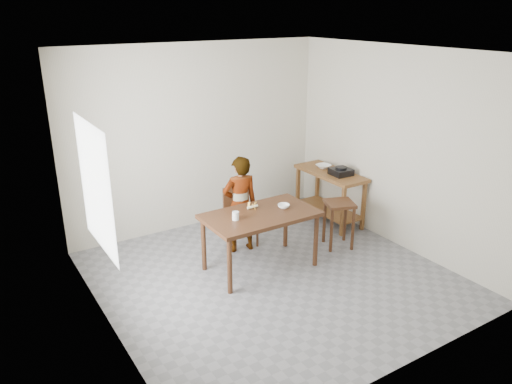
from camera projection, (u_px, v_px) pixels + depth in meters
floor at (273, 278)px, 6.18m from camera, size 4.00×4.00×0.04m
ceiling at (276, 50)px, 5.23m from camera, size 4.00×4.00×0.04m
wall_back at (197, 137)px, 7.30m from camera, size 4.00×0.04×2.70m
wall_front at (413, 239)px, 4.10m from camera, size 4.00×0.04×2.70m
wall_left at (98, 210)px, 4.69m from camera, size 0.04×4.00×2.70m
wall_right at (398, 149)px, 6.72m from camera, size 0.04×4.00×2.70m
window_pane at (95, 188)px, 4.82m from camera, size 0.02×1.10×1.30m
dining_table at (260, 241)px, 6.28m from camera, size 1.40×0.80×0.75m
prep_counter at (329, 196)px, 7.69m from camera, size 0.50×1.20×0.80m
child at (240, 204)px, 6.65m from camera, size 0.53×0.39×1.33m
dining_chair at (241, 218)px, 6.91m from camera, size 0.43×0.43×0.80m
stool at (338, 224)px, 6.88m from camera, size 0.48×0.48×0.66m
glass_tumbler at (236, 216)px, 5.95m from camera, size 0.09×0.09×0.10m
small_bowl at (284, 206)px, 6.31m from camera, size 0.20×0.20×0.05m
banana at (253, 206)px, 6.29m from camera, size 0.18×0.14×0.06m
serving_bowl at (324, 166)px, 7.71m from camera, size 0.23×0.23×0.06m
gas_burner at (341, 172)px, 7.39m from camera, size 0.30×0.30×0.09m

